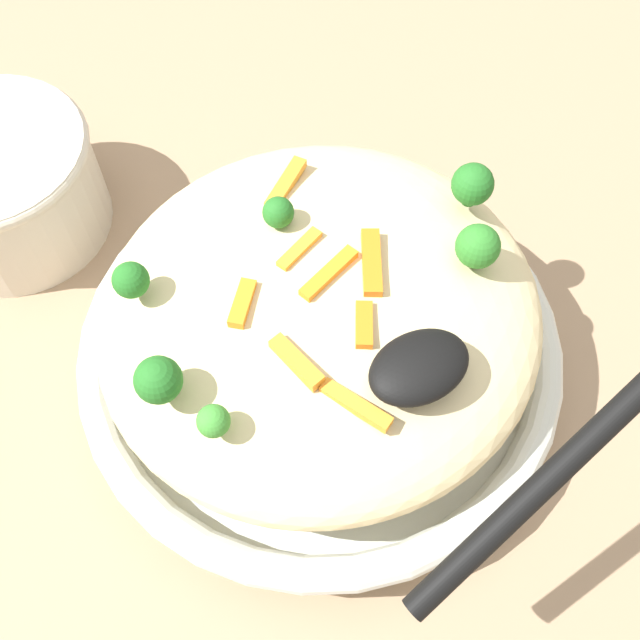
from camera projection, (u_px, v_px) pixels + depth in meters
name	position (u px, v px, depth m)	size (l,w,h in m)	color
ground_plane	(320.00, 370.00, 0.51)	(2.40, 2.40, 0.00)	#9E7F60
serving_bowl	(320.00, 352.00, 0.49)	(0.31, 0.31, 0.05)	silver
pasta_mound	(320.00, 313.00, 0.44)	(0.27, 0.26, 0.07)	beige
carrot_piece_0	(296.00, 362.00, 0.39)	(0.04, 0.01, 0.01)	orange
carrot_piece_1	(242.00, 303.00, 0.41)	(0.03, 0.01, 0.01)	orange
carrot_piece_2	(331.00, 278.00, 0.41)	(0.04, 0.01, 0.01)	orange
carrot_piece_3	(364.00, 325.00, 0.40)	(0.03, 0.01, 0.01)	orange
carrot_piece_4	(298.00, 251.00, 0.42)	(0.03, 0.01, 0.01)	orange
carrot_piece_5	(286.00, 184.00, 0.45)	(0.04, 0.01, 0.01)	orange
carrot_piece_6	(372.00, 262.00, 0.42)	(0.04, 0.01, 0.01)	orange
carrot_piece_7	(356.00, 405.00, 0.38)	(0.04, 0.01, 0.01)	orange
broccoli_floret_0	(478.00, 247.00, 0.42)	(0.03, 0.03, 0.03)	#296820
broccoli_floret_1	(158.00, 380.00, 0.37)	(0.03, 0.03, 0.03)	#205B1C
broccoli_floret_2	(213.00, 421.00, 0.37)	(0.02, 0.02, 0.02)	#377928
broccoli_floret_3	(131.00, 280.00, 0.41)	(0.02, 0.02, 0.02)	#205B1C
broccoli_floret_4	(472.00, 185.00, 0.44)	(0.03, 0.03, 0.03)	#205B1C
broccoli_floret_5	(271.00, 216.00, 0.43)	(0.02, 0.02, 0.02)	#205B1C
serving_spoon	(468.00, 402.00, 0.36)	(0.17, 0.12, 0.08)	black
companion_bowl	(0.00, 182.00, 0.54)	(0.15, 0.15, 0.08)	beige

